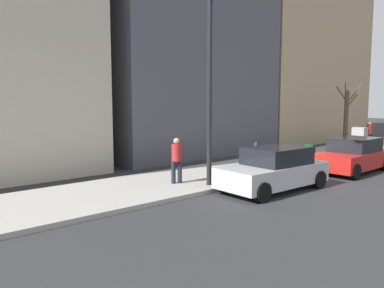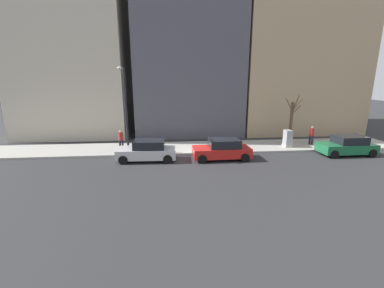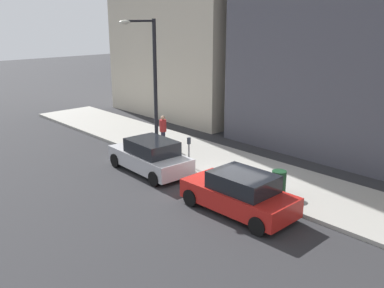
# 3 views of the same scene
# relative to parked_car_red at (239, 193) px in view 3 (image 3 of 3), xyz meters

# --- Properties ---
(ground_plane) EXTENTS (120.00, 120.00, 0.00)m
(ground_plane) POSITION_rel_parked_car_red_xyz_m (1.30, 1.84, -0.74)
(ground_plane) COLOR #2B2B2D
(sidewalk) EXTENTS (4.00, 36.00, 0.15)m
(sidewalk) POSITION_rel_parked_car_red_xyz_m (3.30, 1.84, -0.66)
(sidewalk) COLOR #9E9B93
(sidewalk) RESTS_ON ground
(parked_car_red) EXTENTS (2.00, 4.24, 1.52)m
(parked_car_red) POSITION_rel_parked_car_red_xyz_m (0.00, 0.00, 0.00)
(parked_car_red) COLOR red
(parked_car_red) RESTS_ON ground
(parked_car_silver) EXTENTS (2.07, 4.27, 1.52)m
(parked_car_silver) POSITION_rel_parked_car_red_xyz_m (0.22, 5.47, 0.00)
(parked_car_silver) COLOR #B7B7BC
(parked_car_silver) RESTS_ON ground
(parking_meter) EXTENTS (0.14, 0.10, 1.35)m
(parking_meter) POSITION_rel_parked_car_red_xyz_m (1.75, 4.59, 0.24)
(parking_meter) COLOR slate
(parking_meter) RESTS_ON sidewalk
(streetlamp) EXTENTS (1.97, 0.32, 6.50)m
(streetlamp) POSITION_rel_parked_car_red_xyz_m (1.58, 7.08, 3.28)
(streetlamp) COLOR black
(streetlamp) RESTS_ON sidewalk
(trash_bin) EXTENTS (0.56, 0.56, 0.90)m
(trash_bin) POSITION_rel_parked_car_red_xyz_m (2.20, -0.09, -0.14)
(trash_bin) COLOR #14381E
(trash_bin) RESTS_ON sidewalk
(pedestrian_midblock) EXTENTS (0.36, 0.38, 1.66)m
(pedestrian_midblock) POSITION_rel_parked_car_red_xyz_m (2.82, 7.79, 0.35)
(pedestrian_midblock) COLOR #1E1E2D
(pedestrian_midblock) RESTS_ON sidewalk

